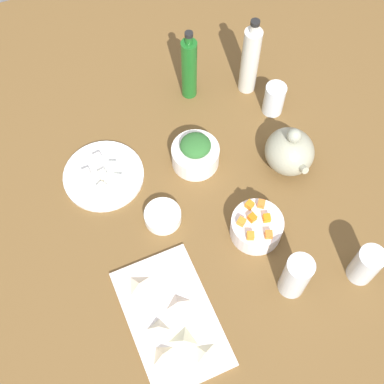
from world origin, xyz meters
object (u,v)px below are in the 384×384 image
object	(u,v)px
bowl_carrots	(256,227)
bottle_0	(250,60)
drinking_glass_0	(274,99)
cutting_board	(171,318)
plate_tofu	(104,175)
teapot	(290,151)
drinking_glass_2	(296,276)
bottle_1	(189,68)
bowl_greens	(195,155)
bowl_small_side	(163,216)
drinking_glass_1	(366,265)

from	to	relation	value
bowl_carrots	bottle_0	world-z (taller)	bottle_0
drinking_glass_0	bottle_0	bearing A→B (deg)	-162.49
cutting_board	plate_tofu	world-z (taller)	plate_tofu
teapot	bottle_0	xyz separation A→B (cm)	(-29.02, 1.24, 5.57)
drinking_glass_2	bottle_1	bearing A→B (deg)	-179.64
cutting_board	bowl_greens	distance (cm)	44.81
plate_tofu	teapot	xyz separation A→B (cm)	(15.19, 48.62, 5.56)
bottle_0	drinking_glass_2	bearing A→B (deg)	-15.10
bowl_small_side	teapot	size ratio (longest dim) A/B	0.62
drinking_glass_0	drinking_glass_2	bearing A→B (deg)	-21.49
cutting_board	bottle_1	world-z (taller)	bottle_1
bowl_small_side	teapot	distance (cm)	38.47
bowl_carrots	bowl_small_side	world-z (taller)	bowl_carrots
bowl_greens	drinking_glass_0	world-z (taller)	drinking_glass_0
cutting_board	bowl_carrots	bearing A→B (deg)	114.45
bowl_carrots	teapot	world-z (taller)	teapot
plate_tofu	drinking_glass_0	distance (cm)	53.52
bottle_0	teapot	bearing A→B (deg)	-2.45
plate_tofu	bowl_carrots	distance (cm)	44.23
cutting_board	bowl_greens	xyz separation A→B (cm)	(-38.84, 22.18, 2.66)
bowl_small_side	drinking_glass_1	world-z (taller)	drinking_glass_1
bowl_carrots	drinking_glass_2	bearing A→B (deg)	6.21
bottle_0	drinking_glass_2	size ratio (longest dim) A/B	1.81
bottle_0	drinking_glass_2	xyz separation A→B (cm)	(61.33, -16.55, -4.43)
bowl_small_side	drinking_glass_0	size ratio (longest dim) A/B	0.96
cutting_board	bottle_0	bearing A→B (deg)	140.96
bottle_0	drinking_glass_0	bearing A→B (deg)	17.51
plate_tofu	drinking_glass_0	world-z (taller)	drinking_glass_0
teapot	bowl_small_side	bearing A→B (deg)	-85.28
bowl_small_side	bottle_0	xyz separation A→B (cm)	(-32.17, 39.31, 10.11)
cutting_board	drinking_glass_0	bearing A→B (deg)	133.12
bottle_1	drinking_glass_0	size ratio (longest dim) A/B	2.42
teapot	drinking_glass_2	world-z (taller)	teapot
bottle_1	drinking_glass_2	world-z (taller)	bottle_1
plate_tofu	bowl_greens	world-z (taller)	bowl_greens
teapot	bottle_0	size ratio (longest dim) A/B	0.59
plate_tofu	teapot	size ratio (longest dim) A/B	1.43
bowl_greens	bowl_carrots	bearing A→B (deg)	13.55
teapot	drinking_glass_0	bearing A→B (deg)	165.82
drinking_glass_0	drinking_glass_1	xyz separation A→B (cm)	(54.12, -2.53, 0.89)
bowl_small_side	bowl_greens	bearing A→B (deg)	132.15
cutting_board	bowl_greens	world-z (taller)	bowl_greens
plate_tofu	bowl_greens	xyz separation A→B (cm)	(5.02, 25.27, 2.56)
bowl_small_side	bottle_0	bearing A→B (deg)	129.29
bowl_small_side	bottle_1	xyz separation A→B (cm)	(-36.70, 22.35, 9.20)
bowl_carrots	drinking_glass_1	xyz separation A→B (cm)	(20.08, 19.20, 2.84)
bowl_small_side	drinking_glass_2	xyz separation A→B (cm)	(29.16, 22.76, 5.68)
cutting_board	bottle_1	bearing A→B (deg)	154.39
bottle_0	drinking_glass_1	xyz separation A→B (cm)	(64.84, 0.85, -5.79)
bottle_1	drinking_glass_0	distance (cm)	26.07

